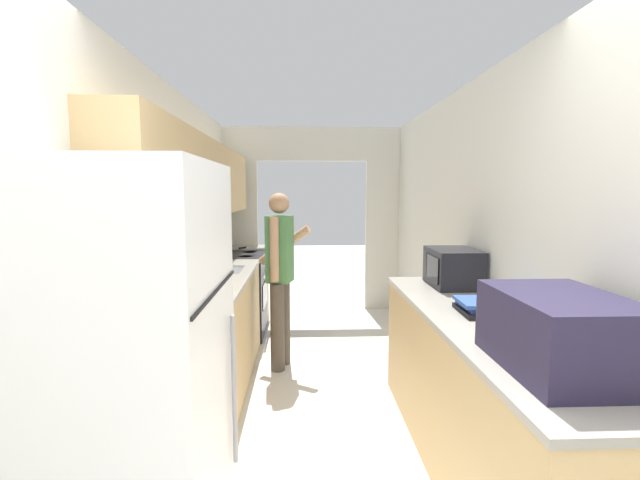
# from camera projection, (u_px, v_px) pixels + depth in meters

# --- Properties ---
(wall_left) EXTENTS (0.38, 7.31, 2.50)m
(wall_left) POSITION_uv_depth(u_px,v_px,m) (167.00, 216.00, 3.19)
(wall_left) COLOR silver
(wall_left) RESTS_ON ground_plane
(wall_right) EXTENTS (0.06, 7.31, 2.50)m
(wall_right) POSITION_uv_depth(u_px,v_px,m) (505.00, 250.00, 2.86)
(wall_right) COLOR silver
(wall_right) RESTS_ON ground_plane
(wall_far_with_doorway) EXTENTS (2.79, 0.06, 2.50)m
(wall_far_with_doorway) POSITION_uv_depth(u_px,v_px,m) (312.00, 207.00, 5.85)
(wall_far_with_doorway) COLOR silver
(wall_far_with_doorway) RESTS_ON ground_plane
(counter_left) EXTENTS (0.62, 3.69, 0.93)m
(counter_left) POSITION_uv_depth(u_px,v_px,m) (215.00, 328.00, 3.70)
(counter_left) COLOR tan
(counter_left) RESTS_ON ground_plane
(counter_right) EXTENTS (0.62, 2.35, 0.93)m
(counter_right) POSITION_uv_depth(u_px,v_px,m) (481.00, 396.00, 2.46)
(counter_right) COLOR tan
(counter_right) RESTS_ON ground_plane
(refrigerator) EXTENTS (0.76, 0.80, 1.75)m
(refrigerator) POSITION_uv_depth(u_px,v_px,m) (125.00, 387.00, 1.67)
(refrigerator) COLOR white
(refrigerator) RESTS_ON ground_plane
(range_oven) EXTENTS (0.66, 0.76, 1.07)m
(range_oven) POSITION_uv_depth(u_px,v_px,m) (237.00, 293.00, 4.93)
(range_oven) COLOR black
(range_oven) RESTS_ON ground_plane
(person) EXTENTS (0.52, 0.44, 1.63)m
(person) POSITION_uv_depth(u_px,v_px,m) (280.00, 275.00, 3.94)
(person) COLOR #4C4238
(person) RESTS_ON ground_plane
(suitcase) EXTENTS (0.43, 0.63, 0.31)m
(suitcase) POSITION_uv_depth(u_px,v_px,m) (559.00, 332.00, 1.70)
(suitcase) COLOR #231E38
(suitcase) RESTS_ON counter_right
(microwave) EXTENTS (0.34, 0.45, 0.28)m
(microwave) POSITION_uv_depth(u_px,v_px,m) (453.00, 267.00, 3.22)
(microwave) COLOR black
(microwave) RESTS_ON counter_right
(book_stack) EXTENTS (0.25, 0.30, 0.08)m
(book_stack) POSITION_uv_depth(u_px,v_px,m) (480.00, 307.00, 2.51)
(book_stack) COLOR black
(book_stack) RESTS_ON counter_right
(knife) EXTENTS (0.14, 0.28, 0.02)m
(knife) POSITION_uv_depth(u_px,v_px,m) (243.00, 248.00, 5.39)
(knife) COLOR #B7B7BC
(knife) RESTS_ON counter_left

